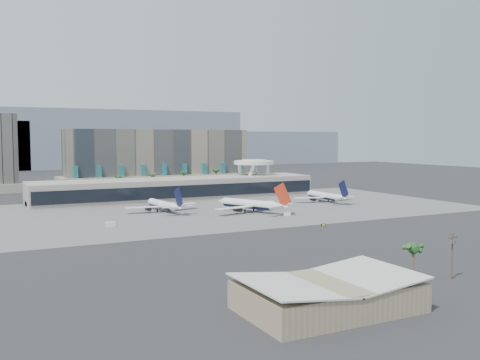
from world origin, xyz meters
name	(u,v)px	position (x,y,z in m)	size (l,w,h in m)	color
ground	(270,224)	(0.00, 0.00, 0.00)	(900.00, 900.00, 0.00)	#232326
apron_pad	(215,209)	(0.00, 55.00, 0.03)	(260.00, 130.00, 0.06)	#5B5B59
mountain_ridge	(96,143)	(27.88, 470.00, 29.89)	(680.00, 60.00, 70.00)	gray
hotel	(159,165)	(10.00, 174.41, 16.81)	(140.00, 30.00, 42.00)	gray
terminal	(178,187)	(0.00, 109.84, 6.52)	(170.00, 32.50, 14.50)	#A79F93
saucer_structure	(254,165)	(55.00, 116.00, 18.45)	(26.00, 26.00, 21.89)	white
palm_row	(169,177)	(7.00, 145.00, 10.50)	(157.80, 2.80, 13.10)	brown
hangar_left	(328,295)	(-45.00, -102.00, 3.20)	(36.65, 22.60, 7.55)	#8B805C
utility_pole	(452,251)	(-2.00, -96.09, 7.14)	(3.20, 0.85, 12.00)	#4C3826
airliner_left	(163,205)	(-26.94, 56.93, 3.42)	(37.94, 39.23, 13.55)	white
airliner_centre	(251,204)	(10.63, 36.62, 3.87)	(40.25, 41.43, 15.34)	white
airliner_right	(325,196)	(67.67, 54.32, 3.42)	(38.14, 39.21, 13.55)	white
service_vehicle_a	(110,224)	(-60.70, 24.26, 0.96)	(3.92, 1.92, 1.92)	silver
service_vehicle_b	(287,214)	(19.98, 18.41, 0.78)	(3.02, 1.73, 1.56)	white
taxiway_sign	(323,225)	(17.36, -13.89, 0.49)	(2.18, 0.43, 0.98)	black
near_palm_a	(413,254)	(-10.91, -91.56, 6.50)	(6.00, 6.00, 9.29)	brown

